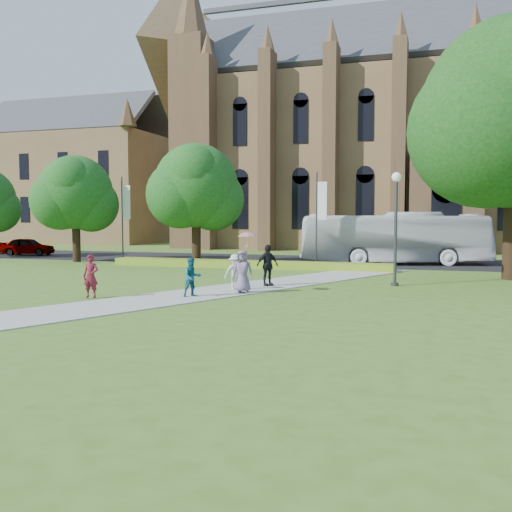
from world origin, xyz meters
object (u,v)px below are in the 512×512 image
(tour_coach, at_px, (393,238))
(pedestrian_0, at_px, (91,276))
(streetlamp, at_px, (396,215))
(car_0, at_px, (28,246))

(tour_coach, distance_m, pedestrian_0, 22.45)
(streetlamp, xyz_separation_m, pedestrian_0, (-11.05, -7.87, -2.41))
(car_0, height_order, pedestrian_0, pedestrian_0)
(car_0, xyz_separation_m, pedestrian_0, (19.33, -19.87, 0.14))
(car_0, relative_size, pedestrian_0, 2.50)
(tour_coach, relative_size, pedestrian_0, 7.40)
(car_0, bearing_deg, streetlamp, -123.08)
(streetlamp, relative_size, car_0, 1.24)
(pedestrian_0, bearing_deg, tour_coach, 55.31)
(streetlamp, relative_size, pedestrian_0, 3.10)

